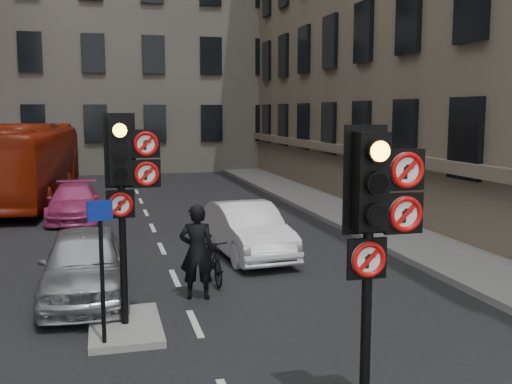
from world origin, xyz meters
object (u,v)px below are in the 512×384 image
signal_near (376,213)px  motorcycle (213,259)px  car_pink (74,202)px  motorcyclist (197,252)px  info_sign (101,252)px  car_silver (85,264)px  signal_far (126,173)px  car_white (247,230)px  bus_red (27,163)px

signal_near → motorcycle: signal_near is taller
car_pink → motorcyclist: (2.76, -9.81, 0.35)m
motorcycle → info_sign: 4.19m
motorcycle → car_pink: bearing=108.0°
car_pink → motorcycle: (3.27, -8.73, -0.10)m
car_pink → car_silver: bearing=-85.4°
signal_far → motorcycle: 3.83m
car_white → bus_red: bearing=115.5°
car_pink → motorcycle: 9.33m
signal_far → car_white: 6.00m
bus_red → info_sign: bus_red is taller
signal_far → signal_near: bearing=-57.0°
car_silver → bus_red: bus_red is taller
bus_red → motorcyclist: 15.25m
car_silver → car_white: (3.97, 2.66, -0.02)m
signal_far → motorcycle: (1.89, 2.50, -2.20)m
signal_near → motorcycle: (-0.71, 6.50, -2.08)m
info_sign → car_pink: bearing=76.5°
car_silver → motorcycle: 2.73m
car_white → motorcycle: bearing=-125.6°
car_white → info_sign: (-3.62, -5.48, 0.90)m
motorcycle → car_white: bearing=56.6°
car_pink → bus_red: bus_red is taller
car_silver → motorcycle: size_ratio=2.45×
car_white → signal_far: bearing=-129.1°
car_pink → motorcycle: car_pink is taller
signal_near → info_sign: size_ratio=1.58×
motorcyclist → info_sign: (-1.82, -2.24, 0.62)m
motorcycle → info_sign: size_ratio=0.74×
signal_far → car_pink: bearing=97.0°
bus_red → motorcycle: size_ratio=6.86×
signal_near → car_silver: signal_near is taller
car_pink → bus_red: 5.17m
info_sign → car_white: bearing=38.6°
signal_near → car_silver: bearing=119.4°
car_white → bus_red: bus_red is taller
signal_near → info_sign: 4.51m
signal_far → car_pink: signal_far is taller
signal_far → car_silver: 2.94m
car_silver → motorcycle: bearing=11.0°
signal_far → car_white: size_ratio=0.87×
signal_near → car_pink: bearing=104.6°
signal_far → car_pink: 11.51m
signal_near → car_silver: 7.15m
signal_far → bus_red: 16.29m
bus_red → motorcyclist: size_ratio=6.04×
motorcycle → info_sign: info_sign is taller
car_pink → bus_red: (-2.00, 4.66, 1.01)m
signal_far → car_pink: (-1.38, 11.24, -2.10)m
car_silver → car_pink: (-0.59, 9.23, -0.10)m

